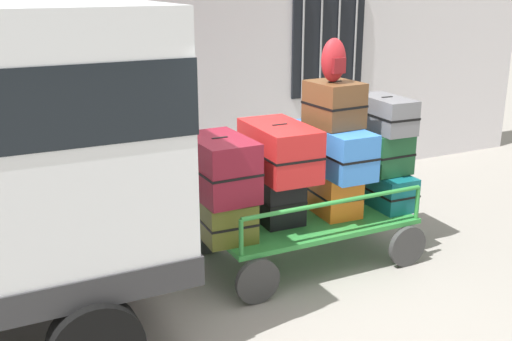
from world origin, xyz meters
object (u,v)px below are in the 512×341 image
Objects in this scene: backpack at (334,60)px; luggage_cart at (306,225)px; suitcase_left_bottom at (220,214)px; suitcase_midright_bottom at (381,187)px; suitcase_midleft_middle at (279,150)px; suitcase_center_middle at (334,149)px; suitcase_center_bottom at (331,191)px; suitcase_left_middle at (220,167)px; suitcase_center_top at (334,104)px; suitcase_midright_top at (386,114)px; suitcase_midright_middle at (382,151)px; suitcase_midleft_bottom at (280,199)px.

luggage_cart is at bearing -180.00° from backpack.
suitcase_left_bottom reaches higher than luggage_cart.
suitcase_midleft_middle is at bearing 179.65° from suitcase_midright_bottom.
luggage_cart is 2.11× the size of suitcase_center_middle.
suitcase_center_bottom is (1.31, -0.00, 0.03)m from suitcase_left_bottom.
suitcase_left_middle is 1.90× the size of backpack.
backpack is (-0.05, -0.04, 0.46)m from suitcase_center_top.
backpack reaches higher than suitcase_left_bottom.
backpack is (0.28, 0.00, 1.73)m from luggage_cart.
suitcase_center_top is (0.33, 0.04, 1.28)m from luggage_cart.
luggage_cart is 3.03× the size of suitcase_midright_top.
suitcase_midleft_middle is 1.33× the size of suitcase_center_bottom.
suitcase_midright_bottom is 1.62m from backpack.
suitcase_midleft_middle is at bearing 177.92° from luggage_cart.
suitcase_center_middle is at bearing 0.76° from luggage_cart.
suitcase_left_middle is 1.45× the size of suitcase_center_top.
suitcase_midright_top is (1.97, -0.03, 0.83)m from suitcase_left_bottom.
suitcase_midright_middle is (0.66, -0.01, -0.58)m from suitcase_center_top.
suitcase_midleft_middle reaches higher than suitcase_midright_middle.
luggage_cart is 1.25m from suitcase_left_middle.
suitcase_center_top is at bearing 37.68° from backpack.
suitcase_center_middle is at bearing 5.06° from backpack.
suitcase_midright_bottom is (1.97, -0.03, -0.01)m from suitcase_left_bottom.
luggage_cart is at bearing -178.56° from suitcase_midright_middle.
luggage_cart is at bearing -2.08° from suitcase_midleft_middle.
suitcase_midleft_bottom is 0.66m from suitcase_center_bottom.
suitcase_left_middle reaches higher than luggage_cart.
suitcase_center_middle is 0.94m from backpack.
suitcase_center_top is (0.66, 0.03, 0.41)m from suitcase_midleft_middle.
suitcase_left_bottom is 1.64m from suitcase_center_top.
backpack reaches higher than suitcase_center_top.
suitcase_center_top reaches higher than suitcase_left_middle.
suitcase_midright_top is (0.66, -0.03, -0.16)m from suitcase_center_top.
backpack is at bearing -1.12° from suitcase_midleft_middle.
luggage_cart is at bearing -179.24° from suitcase_center_middle.
suitcase_midleft_middle is 1.67× the size of suitcase_center_top.
suitcase_midleft_middle is 1.32× the size of suitcase_midright_top.
suitcase_left_middle is 1.31m from suitcase_center_middle.
suitcase_center_bottom is at bearing 33.94° from backpack.
suitcase_midright_bottom reaches higher than luggage_cart.
suitcase_midleft_middle is at bearing -2.15° from suitcase_left_bottom.
suitcase_midleft_bottom is 1.52m from suitcase_midright_top.
suitcase_center_bottom is at bearing 1.57° from suitcase_left_middle.
suitcase_center_middle is (1.31, -0.03, 0.51)m from suitcase_left_bottom.
suitcase_center_bottom is (1.31, 0.04, -0.46)m from suitcase_left_middle.
suitcase_midleft_middle is 1.08× the size of suitcase_midright_bottom.
suitcase_midleft_middle is 1.06m from backpack.
suitcase_center_top is (1.31, 0.00, 0.99)m from suitcase_left_bottom.
suitcase_midright_top reaches higher than suitcase_midright_bottom.
suitcase_center_top is at bearing 1.78° from suitcase_left_middle.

